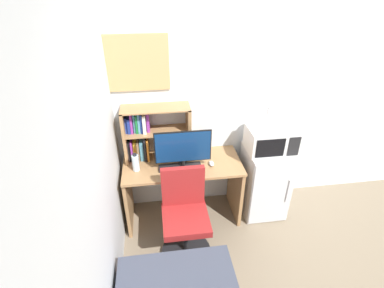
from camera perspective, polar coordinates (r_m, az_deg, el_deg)
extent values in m
cube|color=silver|center=(3.47, 19.74, 8.38)|extent=(6.40, 0.04, 2.60)
cube|color=silver|center=(1.79, -20.99, -14.99)|extent=(0.04, 4.40, 2.60)
cube|color=#997047|center=(3.10, -1.91, -4.04)|extent=(1.27, 0.59, 0.03)
cube|color=#997047|center=(3.34, -12.49, -10.16)|extent=(0.04, 0.53, 0.74)
cube|color=#997047|center=(3.43, 8.56, -8.42)|extent=(0.04, 0.53, 0.74)
cube|color=#997047|center=(3.08, -13.20, 1.68)|extent=(0.03, 0.26, 0.59)
cube|color=#997047|center=(3.08, -0.72, 2.56)|extent=(0.03, 0.26, 0.59)
cube|color=#997047|center=(2.94, -7.32, 7.10)|extent=(0.70, 0.26, 0.01)
cube|color=#997047|center=(3.05, -6.99, 2.58)|extent=(0.64, 0.26, 0.01)
cube|color=black|center=(3.19, -12.28, -0.80)|extent=(0.03, 0.17, 0.24)
cube|color=purple|center=(3.18, -11.81, -0.90)|extent=(0.02, 0.21, 0.24)
cube|color=gold|center=(3.20, -11.22, -0.85)|extent=(0.03, 0.14, 0.22)
cube|color=brown|center=(3.18, -10.59, -0.92)|extent=(0.02, 0.21, 0.23)
cube|color=teal|center=(3.18, -9.93, -0.79)|extent=(0.04, 0.18, 0.23)
cube|color=black|center=(3.16, -9.31, -0.41)|extent=(0.02, 0.21, 0.28)
cube|color=orange|center=(3.16, -8.79, -0.57)|extent=(0.02, 0.21, 0.26)
cube|color=navy|center=(3.06, -12.96, 3.98)|extent=(0.02, 0.14, 0.17)
cube|color=navy|center=(3.05, -12.42, 3.92)|extent=(0.03, 0.16, 0.16)
cube|color=purple|center=(3.03, -11.93, 4.42)|extent=(0.02, 0.16, 0.22)
cube|color=teal|center=(3.04, -11.39, 4.43)|extent=(0.02, 0.14, 0.21)
cube|color=#197233|center=(3.04, -10.95, 4.29)|extent=(0.02, 0.17, 0.20)
cube|color=teal|center=(3.03, -10.51, 4.51)|extent=(0.02, 0.16, 0.22)
cube|color=navy|center=(3.03, -10.03, 4.43)|extent=(0.02, 0.17, 0.20)
cube|color=silver|center=(3.02, -9.47, 4.39)|extent=(0.03, 0.20, 0.20)
cube|color=purple|center=(3.03, -8.76, 4.57)|extent=(0.03, 0.15, 0.20)
cylinder|color=black|center=(3.02, -1.72, -4.64)|extent=(0.19, 0.19, 0.02)
cylinder|color=black|center=(2.99, -1.73, -3.90)|extent=(0.04, 0.04, 0.08)
cube|color=black|center=(2.88, -1.80, -0.54)|extent=(0.58, 0.01, 0.35)
cube|color=navy|center=(2.88, -1.79, -0.59)|extent=(0.55, 0.02, 0.33)
cube|color=black|center=(3.02, -2.38, -4.57)|extent=(0.45, 0.12, 0.02)
ellipsoid|color=silver|center=(3.06, 3.87, -3.87)|extent=(0.05, 0.10, 0.03)
cylinder|color=silver|center=(2.99, -11.13, -3.70)|extent=(0.07, 0.07, 0.18)
cylinder|color=black|center=(2.94, -11.32, -2.09)|extent=(0.04, 0.04, 0.02)
cube|color=silver|center=(3.50, 14.10, -7.08)|extent=(0.48, 0.49, 0.85)
cube|color=silver|center=(3.32, 15.60, -9.69)|extent=(0.46, 0.01, 0.82)
cylinder|color=#B2B2B7|center=(3.35, 18.46, -8.87)|extent=(0.01, 0.01, 0.30)
cube|color=silver|center=(3.19, 15.36, 0.91)|extent=(0.51, 0.34, 0.27)
cube|color=black|center=(3.03, 15.31, -0.83)|extent=(0.30, 0.01, 0.21)
cube|color=black|center=(3.13, 19.59, -0.48)|extent=(0.12, 0.01, 0.22)
cylinder|color=silver|center=(3.13, 15.87, 3.16)|extent=(0.11, 0.11, 0.01)
cylinder|color=silver|center=(3.11, 16.00, 3.96)|extent=(0.02, 0.02, 0.09)
cylinder|color=silver|center=(3.04, 16.45, 6.26)|extent=(0.20, 0.03, 0.20)
cylinder|color=black|center=(3.20, -1.17, -20.54)|extent=(0.51, 0.51, 0.04)
cylinder|color=black|center=(3.03, -1.21, -17.94)|extent=(0.04, 0.04, 0.44)
cube|color=maroon|center=(2.86, -1.27, -14.76)|extent=(0.44, 0.44, 0.07)
cube|color=maroon|center=(2.84, -1.82, -8.31)|extent=(0.42, 0.06, 0.43)
cube|color=tan|center=(2.91, -11.81, 15.38)|extent=(0.71, 0.02, 0.54)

